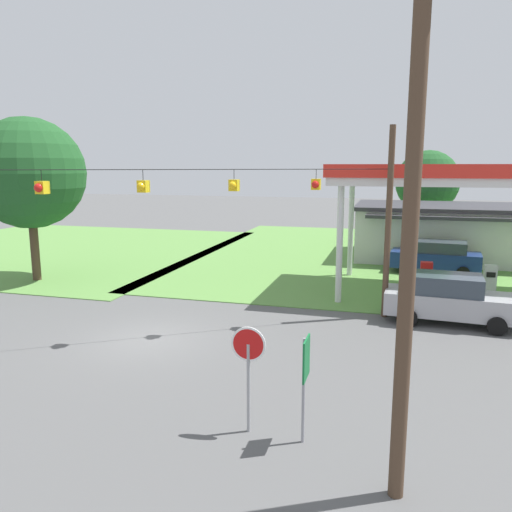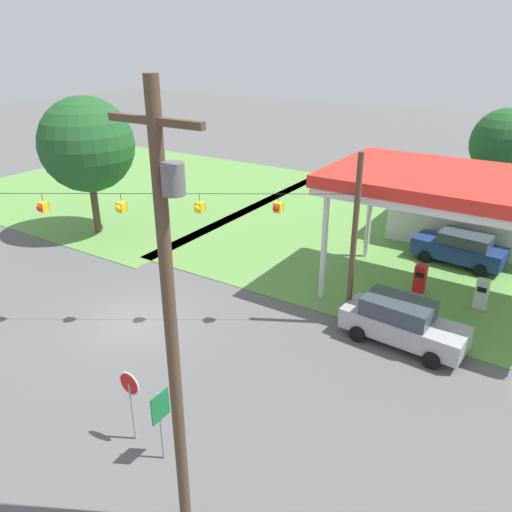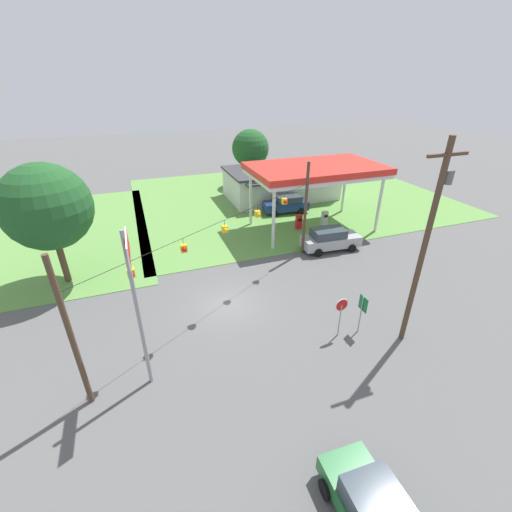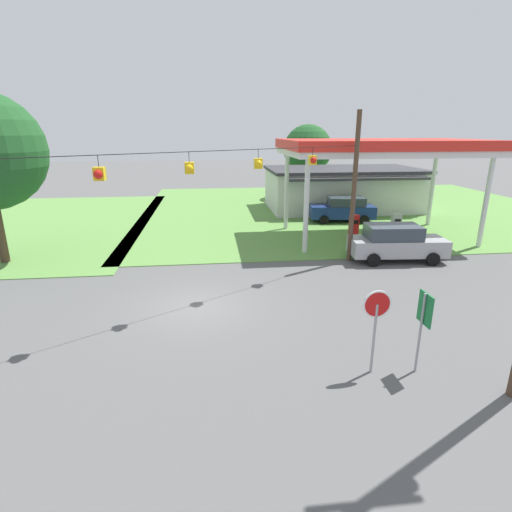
# 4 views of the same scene
# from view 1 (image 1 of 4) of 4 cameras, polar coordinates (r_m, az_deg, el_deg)

# --- Properties ---
(ground_plane) EXTENTS (160.00, 160.00, 0.00)m
(ground_plane) POSITION_cam_1_polar(r_m,az_deg,el_deg) (18.13, -12.08, -9.31)
(ground_plane) COLOR #565656
(grass_verge_station_corner) EXTENTS (36.00, 28.00, 0.04)m
(grass_verge_station_corner) POSITION_cam_1_polar(r_m,az_deg,el_deg) (35.19, 23.43, -0.36)
(grass_verge_station_corner) COLOR #5B8E42
(grass_verge_station_corner) RESTS_ON ground
(grass_verge_opposite_corner) EXTENTS (24.00, 24.00, 0.04)m
(grass_verge_opposite_corner) POSITION_cam_1_polar(r_m,az_deg,el_deg) (39.76, -22.03, 0.87)
(grass_verge_opposite_corner) COLOR #5B8E42
(grass_verge_opposite_corner) RESTS_ON ground
(gas_station_canopy) EXTENTS (11.89, 7.15, 6.07)m
(gas_station_canopy) POSITION_cam_1_polar(r_m,az_deg,el_deg) (24.75, 22.76, 8.46)
(gas_station_canopy) COLOR silver
(gas_station_canopy) RESTS_ON ground
(gas_station_store) EXTENTS (12.78, 7.89, 3.52)m
(gas_station_store) POSITION_cam_1_polar(r_m,az_deg,el_deg) (34.78, 21.96, 2.55)
(gas_station_store) COLOR silver
(gas_station_store) RESTS_ON ground
(fuel_pump_near) EXTENTS (0.71, 0.56, 1.50)m
(fuel_pump_near) POSITION_cam_1_polar(r_m,az_deg,el_deg) (25.17, 18.84, -2.42)
(fuel_pump_near) COLOR gray
(fuel_pump_near) RESTS_ON ground
(fuel_pump_far) EXTENTS (0.71, 0.56, 1.50)m
(fuel_pump_far) POSITION_cam_1_polar(r_m,az_deg,el_deg) (25.51, 25.13, -2.68)
(fuel_pump_far) COLOR gray
(fuel_pump_far) RESTS_ON ground
(car_at_pumps_front) EXTENTS (5.05, 2.37, 1.90)m
(car_at_pumps_front) POSITION_cam_1_polar(r_m,az_deg,el_deg) (20.61, 21.24, -4.56)
(car_at_pumps_front) COLOR #9E9EA3
(car_at_pumps_front) RESTS_ON ground
(car_at_pumps_rear) EXTENTS (4.92, 2.45, 1.86)m
(car_at_pumps_rear) POSITION_cam_1_polar(r_m,az_deg,el_deg) (29.78, 19.95, -0.09)
(car_at_pumps_rear) COLOR navy
(car_at_pumps_rear) RESTS_ON ground
(stop_sign_roadside) EXTENTS (0.80, 0.08, 2.50)m
(stop_sign_roadside) POSITION_cam_1_polar(r_m,az_deg,el_deg) (11.35, -0.88, -11.40)
(stop_sign_roadside) COLOR #99999E
(stop_sign_roadside) RESTS_ON ground
(route_sign) EXTENTS (0.10, 0.70, 2.40)m
(route_sign) POSITION_cam_1_polar(r_m,az_deg,el_deg) (11.02, 5.67, -12.73)
(route_sign) COLOR gray
(route_sign) RESTS_ON ground
(utility_pole_main) EXTENTS (2.20, 0.44, 10.95)m
(utility_pole_main) POSITION_cam_1_polar(r_m,az_deg,el_deg) (8.70, 17.86, 10.34)
(utility_pole_main) COLOR #4C3828
(utility_pole_main) RESTS_ON ground
(signal_span_gantry) EXTENTS (16.00, 10.24, 7.54)m
(signal_span_gantry) POSITION_cam_1_polar(r_m,az_deg,el_deg) (17.18, -12.62, 4.00)
(signal_span_gantry) COLOR #4C3828
(signal_span_gantry) RESTS_ON ground
(tree_behind_station) EXTENTS (4.80, 4.80, 7.19)m
(tree_behind_station) POSITION_cam_1_polar(r_m,az_deg,el_deg) (40.82, 19.00, 8.00)
(tree_behind_station) COLOR #4C3828
(tree_behind_station) RESTS_ON ground
(tree_west_verge) EXTENTS (5.67, 5.67, 8.46)m
(tree_west_verge) POSITION_cam_1_polar(r_m,az_deg,el_deg) (28.34, -24.53, 8.58)
(tree_west_verge) COLOR #4C3828
(tree_west_verge) RESTS_ON ground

